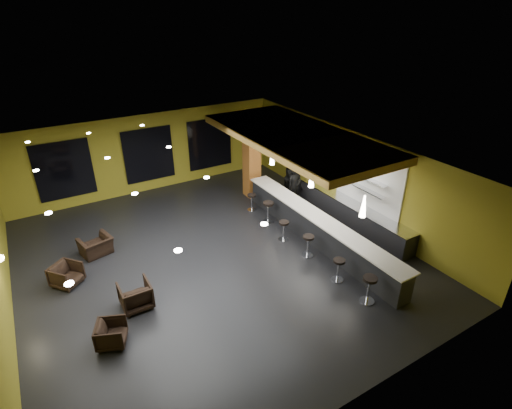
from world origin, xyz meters
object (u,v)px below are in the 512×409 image
bar_stool_2 (308,243)px  staff_a (294,186)px  armchair_d (96,246)px  bar_stool_0 (369,286)px  pendant_0 (363,206)px  armchair_b (136,295)px  bar_stool_4 (268,210)px  pendant_2 (272,156)px  armchair_a (111,334)px  staff_c (295,185)px  pendant_1 (312,178)px  bar_counter (317,230)px  armchair_c (66,275)px  bar_stool_1 (339,267)px  bar_stool_3 (284,228)px  prep_counter (349,212)px  bar_stool_5 (252,200)px  staff_b (292,177)px  column (252,158)px

bar_stool_2 → staff_a: bearing=61.2°
armchair_d → bar_stool_0: bar_stool_0 is taller
pendant_0 → armchair_b: (-6.57, 1.96, -1.96)m
bar_stool_2 → bar_stool_4: bar_stool_4 is taller
pendant_2 → armchair_a: pendant_2 is taller
staff_c → bar_stool_0: size_ratio=1.85×
pendant_1 → staff_a: pendant_1 is taller
bar_counter → armchair_c: bearing=165.9°
staff_a → bar_stool_4: bearing=-158.4°
bar_stool_1 → bar_stool_3: size_ratio=1.00×
prep_counter → armchair_d: 9.41m
pendant_0 → pendant_2: (0.00, 5.00, 0.00)m
bar_counter → armchair_b: bar_counter is taller
staff_c → armchair_a: (-8.73, -4.17, -0.47)m
bar_stool_1 → bar_stool_5: (0.07, 5.41, -0.02)m
bar_counter → armchair_c: size_ratio=10.18×
pendant_1 → bar_stool_3: size_ratio=0.92×
pendant_2 → staff_c: 1.98m
staff_a → armchair_b: size_ratio=1.97×
armchair_a → staff_c: bearing=-41.6°
armchair_a → armchair_c: bearing=33.7°
armchair_d → armchair_b: bearing=83.7°
bar_stool_0 → staff_c: bearing=72.6°
staff_b → staff_c: staff_b is taller
staff_a → bar_stool_4: 1.96m
armchair_b → bar_stool_2: bearing=175.1°
bar_stool_2 → bar_stool_3: size_ratio=1.03×
column → staff_b: size_ratio=1.98×
armchair_c → bar_stool_1: (7.27, -4.13, 0.13)m
staff_a → bar_stool_5: 1.92m
column → prep_counter: bearing=-64.0°
prep_counter → bar_stool_4: 3.17m
staff_a → bar_stool_5: size_ratio=2.32×
prep_counter → pendant_1: bearing=180.0°
prep_counter → bar_stool_5: (-2.76, 2.81, 0.04)m
pendant_2 → staff_b: size_ratio=0.40×
bar_stool_0 → bar_stool_5: (0.00, 6.62, -0.09)m
bar_stool_1 → bar_stool_4: size_ratio=0.89×
staff_b → staff_c: bearing=-136.3°
column → armchair_a: column is taller
staff_c → armchair_d: (-8.21, 0.24, -0.47)m
bar_stool_1 → pendant_1: bearing=72.2°
pendant_0 → bar_stool_5: size_ratio=0.96×
pendant_0 → bar_stool_4: pendant_0 is taller
prep_counter → armchair_d: (-8.98, 2.80, -0.11)m
column → armchair_b: (-6.57, -4.64, -1.36)m
staff_a → armchair_c: (-9.17, -0.86, -0.49)m
column → bar_stool_5: (-0.76, -1.29, -1.28)m
pendant_0 → bar_stool_5: bearing=98.2°
armchair_d → bar_stool_5: bar_stool_5 is taller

